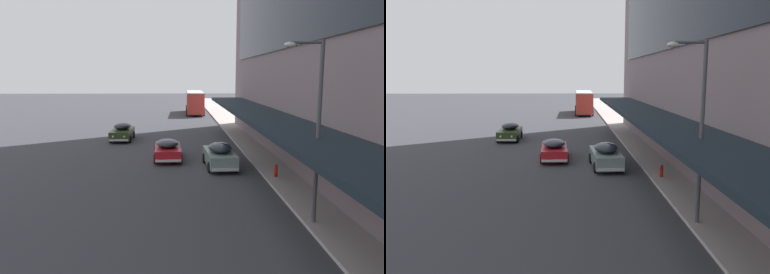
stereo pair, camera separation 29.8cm
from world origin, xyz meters
TOP-DOWN VIEW (x-y plane):
  - transit_bus_kerbside_front at (3.74, 52.66)m, footprint 2.81×10.54m
  - sedan_trailing_near at (-3.89, 28.95)m, footprint 1.88×4.39m
  - sedan_far_back at (3.75, 18.46)m, footprint 1.97×4.43m
  - sedan_second_mid at (0.40, 20.88)m, footprint 2.01×4.42m
  - street_lamp at (6.19, 9.01)m, footprint 1.50×0.28m
  - fire_hydrant at (6.61, 15.59)m, footprint 0.20×0.40m

SIDE VIEW (x-z plane):
  - fire_hydrant at x=6.61m, z-range 0.14..0.84m
  - sedan_second_mid at x=0.40m, z-range 0.00..1.43m
  - sedan_trailing_near at x=-3.89m, z-range -0.01..1.55m
  - sedan_far_back at x=3.75m, z-range -0.01..1.59m
  - transit_bus_kerbside_front at x=3.74m, z-range 0.25..3.63m
  - street_lamp at x=6.19m, z-range 0.72..7.60m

